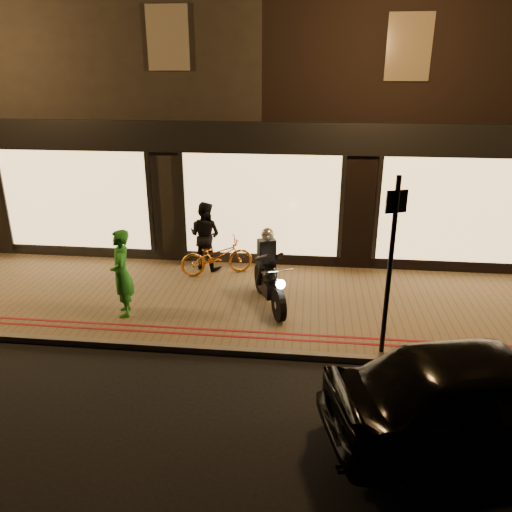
% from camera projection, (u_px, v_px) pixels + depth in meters
% --- Properties ---
extents(ground, '(90.00, 90.00, 0.00)m').
position_uv_depth(ground, '(237.00, 356.00, 8.50)').
color(ground, black).
rests_on(ground, ground).
extents(sidewalk, '(50.00, 4.00, 0.12)m').
position_uv_depth(sidewalk, '(251.00, 302.00, 10.34)').
color(sidewalk, brown).
rests_on(sidewalk, ground).
extents(kerb_stone, '(50.00, 0.14, 0.12)m').
position_uv_depth(kerb_stone, '(237.00, 352.00, 8.53)').
color(kerb_stone, '#59544C').
rests_on(kerb_stone, ground).
extents(red_kerb_lines, '(50.00, 0.26, 0.01)m').
position_uv_depth(red_kerb_lines, '(241.00, 334.00, 8.97)').
color(red_kerb_lines, maroon).
rests_on(red_kerb_lines, sidewalk).
extents(building_row, '(48.00, 10.11, 8.50)m').
position_uv_depth(building_row, '(278.00, 80.00, 15.35)').
color(building_row, black).
rests_on(building_row, ground).
extents(motorcycle, '(0.87, 1.85, 1.59)m').
position_uv_depth(motorcycle, '(269.00, 276.00, 9.88)').
color(motorcycle, black).
rests_on(motorcycle, sidewalk).
extents(sign_post, '(0.34, 0.16, 3.00)m').
position_uv_depth(sign_post, '(391.00, 259.00, 7.84)').
color(sign_post, black).
rests_on(sign_post, sidewalk).
extents(bicycle_gold, '(1.76, 1.15, 0.87)m').
position_uv_depth(bicycle_gold, '(217.00, 256.00, 11.44)').
color(bicycle_gold, orange).
rests_on(bicycle_gold, sidewalk).
extents(person_green, '(0.59, 0.72, 1.71)m').
position_uv_depth(person_green, '(122.00, 273.00, 9.42)').
color(person_green, '#228024').
rests_on(person_green, sidewalk).
extents(person_dark, '(0.95, 0.84, 1.62)m').
position_uv_depth(person_dark, '(205.00, 236.00, 11.66)').
color(person_dark, black).
rests_on(person_dark, sidewalk).
extents(parked_car, '(4.47, 2.68, 1.43)m').
position_uv_depth(parked_car, '(489.00, 397.00, 6.30)').
color(parked_car, black).
rests_on(parked_car, ground).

